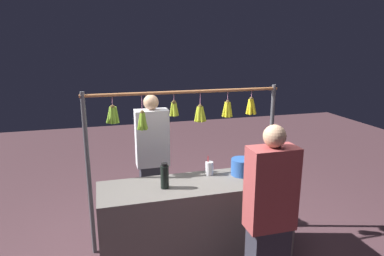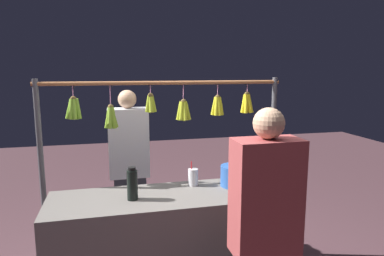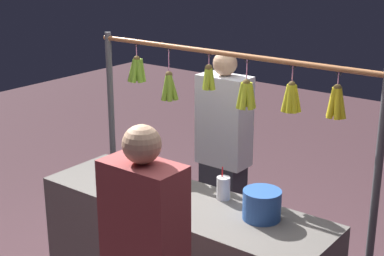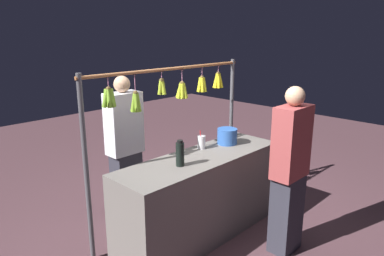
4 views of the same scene
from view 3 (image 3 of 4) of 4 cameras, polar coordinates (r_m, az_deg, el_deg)
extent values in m
cylinder|color=#4C4C51|center=(3.35, 17.26, -8.65)|extent=(0.04, 0.04, 1.69)
cylinder|color=#4C4C51|center=(4.35, -7.76, -1.82)|extent=(0.04, 0.04, 1.69)
cylinder|color=#9E6038|center=(3.53, 3.25, 7.28)|extent=(2.04, 0.03, 0.03)
torus|color=black|center=(3.19, 14.15, 5.31)|extent=(0.04, 0.02, 0.04)
cylinder|color=pink|center=(3.20, 14.09, 4.53)|extent=(0.01, 0.01, 0.08)
sphere|color=brown|center=(3.21, 14.04, 3.80)|extent=(0.05, 0.05, 0.05)
cylinder|color=yellow|center=(3.24, 13.54, 2.47)|extent=(0.06, 0.04, 0.17)
cylinder|color=yellow|center=(3.21, 13.54, 2.34)|extent=(0.05, 0.06, 0.17)
cylinder|color=yellow|center=(3.20, 14.02, 2.26)|extent=(0.06, 0.06, 0.17)
cylinder|color=yellow|center=(3.21, 14.33, 2.29)|extent=(0.07, 0.04, 0.17)
cylinder|color=yellow|center=(3.24, 14.29, 2.42)|extent=(0.05, 0.07, 0.17)
cylinder|color=yellow|center=(3.25, 13.90, 2.50)|extent=(0.05, 0.07, 0.17)
torus|color=black|center=(3.30, 9.83, 6.00)|extent=(0.04, 0.01, 0.04)
cylinder|color=pink|center=(3.31, 9.78, 5.07)|extent=(0.01, 0.01, 0.11)
sphere|color=brown|center=(3.32, 9.74, 4.18)|extent=(0.04, 0.04, 0.04)
cylinder|color=gold|center=(3.36, 9.25, 2.96)|extent=(0.06, 0.03, 0.16)
cylinder|color=gold|center=(3.33, 9.24, 2.85)|extent=(0.05, 0.06, 0.16)
cylinder|color=gold|center=(3.32, 9.53, 2.77)|extent=(0.04, 0.06, 0.16)
cylinder|color=gold|center=(3.32, 9.90, 2.76)|extent=(0.06, 0.05, 0.16)
cylinder|color=gold|center=(3.34, 10.15, 2.84)|extent=(0.06, 0.04, 0.16)
cylinder|color=gold|center=(3.36, 10.00, 2.95)|extent=(0.04, 0.07, 0.16)
cylinder|color=gold|center=(3.37, 9.64, 3.00)|extent=(0.05, 0.05, 0.16)
torus|color=black|center=(3.45, 5.41, 6.68)|extent=(0.04, 0.01, 0.04)
cylinder|color=pink|center=(3.46, 5.37, 5.52)|extent=(0.01, 0.01, 0.14)
sphere|color=brown|center=(3.48, 5.34, 4.41)|extent=(0.05, 0.05, 0.05)
cylinder|color=#A8B625|center=(3.51, 4.90, 3.25)|extent=(0.06, 0.04, 0.16)
cylinder|color=#A8B625|center=(3.48, 4.82, 3.13)|extent=(0.05, 0.06, 0.16)
cylinder|color=#A8B625|center=(3.47, 5.10, 3.05)|extent=(0.04, 0.07, 0.16)
cylinder|color=#A8B625|center=(3.47, 5.63, 3.05)|extent=(0.07, 0.05, 0.16)
cylinder|color=#A8B625|center=(3.49, 5.81, 3.15)|extent=(0.06, 0.05, 0.16)
cylinder|color=#A8B625|center=(3.52, 5.65, 3.24)|extent=(0.04, 0.06, 0.16)
cylinder|color=#A8B625|center=(3.52, 5.32, 3.29)|extent=(0.06, 0.07, 0.16)
torus|color=black|center=(3.60, 1.67, 7.21)|extent=(0.04, 0.01, 0.04)
cylinder|color=pink|center=(3.60, 1.66, 6.53)|extent=(0.01, 0.01, 0.08)
sphere|color=brown|center=(3.61, 1.66, 5.87)|extent=(0.05, 0.05, 0.05)
cylinder|color=#9AB127|center=(3.64, 1.43, 4.87)|extent=(0.06, 0.04, 0.14)
cylinder|color=#9AB127|center=(3.61, 1.49, 4.77)|extent=(0.04, 0.06, 0.14)
cylinder|color=#9AB127|center=(3.62, 1.87, 4.78)|extent=(0.06, 0.04, 0.14)
cylinder|color=#9AB127|center=(3.64, 1.82, 4.87)|extent=(0.04, 0.07, 0.14)
torus|color=black|center=(3.79, -2.30, 7.75)|extent=(0.04, 0.01, 0.04)
cylinder|color=pink|center=(3.81, -2.28, 6.47)|extent=(0.01, 0.01, 0.17)
sphere|color=brown|center=(3.82, -2.27, 5.23)|extent=(0.05, 0.05, 0.05)
cylinder|color=#7BA62A|center=(3.86, -2.51, 4.02)|extent=(0.07, 0.04, 0.18)
cylinder|color=#7BA62A|center=(3.83, -2.56, 3.94)|extent=(0.05, 0.07, 0.18)
cylinder|color=#7BA62A|center=(3.82, -2.21, 3.90)|extent=(0.05, 0.05, 0.18)
cylinder|color=#7BA62A|center=(3.84, -1.92, 3.97)|extent=(0.07, 0.06, 0.18)
cylinder|color=#7BA62A|center=(3.86, -2.12, 4.05)|extent=(0.05, 0.08, 0.18)
torus|color=black|center=(3.97, -5.46, 8.15)|extent=(0.04, 0.01, 0.04)
cylinder|color=pink|center=(3.98, -5.44, 7.42)|extent=(0.01, 0.01, 0.10)
sphere|color=brown|center=(3.99, -5.42, 6.72)|extent=(0.05, 0.05, 0.05)
cylinder|color=#73A42B|center=(4.03, -5.68, 5.69)|extent=(0.08, 0.04, 0.16)
cylinder|color=#73A42B|center=(4.00, -5.82, 5.59)|extent=(0.06, 0.07, 0.16)
cylinder|color=#73A42B|center=(3.98, -5.64, 5.54)|extent=(0.04, 0.07, 0.16)
cylinder|color=#73A42B|center=(3.98, -5.17, 5.55)|extent=(0.06, 0.04, 0.16)
cylinder|color=#73A42B|center=(4.00, -4.94, 5.62)|extent=(0.05, 0.05, 0.16)
cylinder|color=#73A42B|center=(4.03, -5.03, 5.69)|extent=(0.04, 0.07, 0.16)
cylinder|color=#73A42B|center=(4.04, -5.37, 5.72)|extent=(0.05, 0.05, 0.16)
cylinder|color=black|center=(3.57, -5.22, -4.37)|extent=(0.08, 0.08, 0.21)
cylinder|color=black|center=(3.53, -5.28, -2.57)|extent=(0.05, 0.05, 0.02)
cylinder|color=#2D5AAB|center=(3.22, 6.84, -7.45)|extent=(0.21, 0.21, 0.17)
cylinder|color=silver|center=(3.44, 3.08, -5.88)|extent=(0.08, 0.08, 0.14)
cylinder|color=red|center=(3.44, 2.92, -5.37)|extent=(0.01, 0.02, 0.20)
cube|color=#2D2D38|center=(4.42, 3.00, -8.01)|extent=(0.30, 0.20, 0.75)
cube|color=silver|center=(4.16, 3.15, 0.73)|extent=(0.37, 0.20, 0.65)
sphere|color=tan|center=(4.06, 3.25, 6.31)|extent=(0.17, 0.17, 0.17)
cube|color=#993F3F|center=(2.63, -4.69, -10.07)|extent=(0.37, 0.20, 0.65)
sphere|color=tan|center=(2.46, -4.93, -1.60)|extent=(0.17, 0.17, 0.17)
camera|label=1|loc=(2.81, -61.24, 5.66)|focal=31.67mm
camera|label=2|loc=(2.45, -49.50, -1.14)|focal=32.08mm
camera|label=4|loc=(4.38, -50.23, 7.92)|focal=33.86mm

